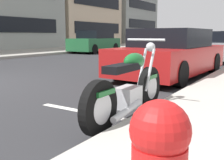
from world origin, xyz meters
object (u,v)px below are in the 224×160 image
(parked_car_behind_motorcycle, at_px, (171,54))
(parked_motorcycle, at_px, (129,89))
(parked_car_far_down_curb, at_px, (223,47))
(car_opposite_curb, at_px, (95,42))

(parked_car_behind_motorcycle, bearing_deg, parked_motorcycle, -164.82)
(parked_car_behind_motorcycle, distance_m, parked_car_far_down_curb, 5.99)
(parked_car_behind_motorcycle, bearing_deg, car_opposite_curb, 50.14)
(parked_motorcycle, relative_size, parked_car_far_down_curb, 0.46)
(parked_car_behind_motorcycle, bearing_deg, parked_car_far_down_curb, -0.36)
(parked_motorcycle, xyz_separation_m, car_opposite_curb, (11.67, 9.02, 0.26))
(parked_motorcycle, xyz_separation_m, parked_car_behind_motorcycle, (4.18, 0.91, 0.20))
(parked_car_behind_motorcycle, xyz_separation_m, car_opposite_curb, (7.48, 8.10, 0.06))
(car_opposite_curb, bearing_deg, parked_car_behind_motorcycle, 44.83)
(parked_motorcycle, bearing_deg, parked_car_far_down_curb, 2.06)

